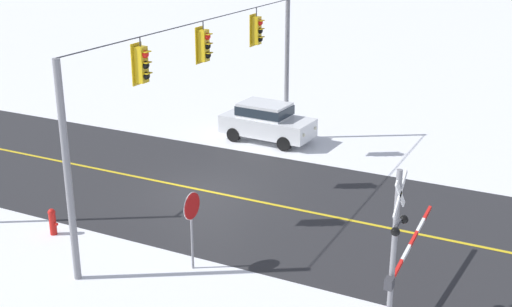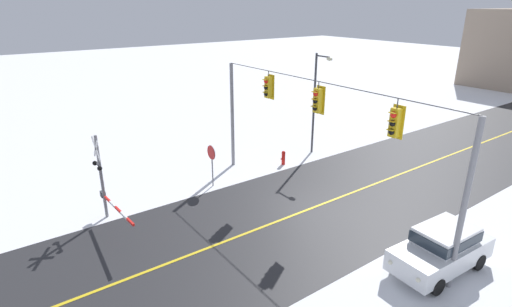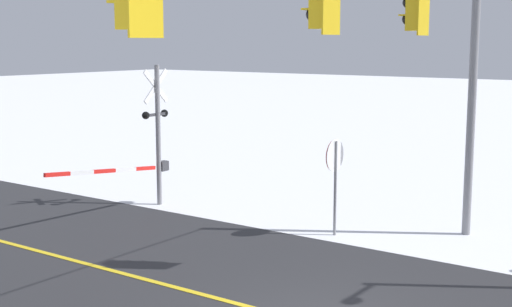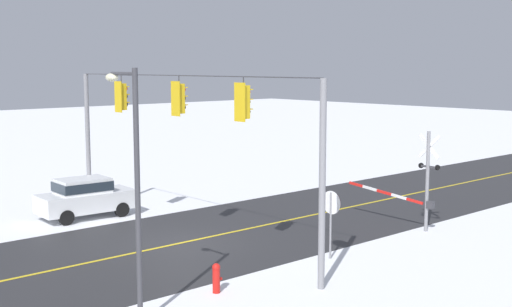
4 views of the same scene
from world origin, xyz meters
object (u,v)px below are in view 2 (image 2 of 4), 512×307
Objects in this scene: railroad_crossing at (103,181)px; streetlamp_near at (317,95)px; stop_sign at (212,157)px; fire_hydrant at (283,157)px; parked_car_white at (442,247)px.

streetlamp_near reaches higher than railroad_crossing.
fire_hydrant is (-0.15, 5.12, -1.25)m from stop_sign.
fire_hydrant is (0.37, -2.95, -3.45)m from streetlamp_near.
railroad_crossing is 13.96m from streetlamp_near.
parked_car_white is at bearing 39.30° from railroad_crossing.
fire_hydrant is (-11.47, 1.91, -0.49)m from parked_car_white.
railroad_crossing is at bearing -87.05° from fire_hydrant.
parked_car_white is at bearing -22.32° from streetlamp_near.
stop_sign is 5.75m from railroad_crossing.
streetlamp_near is at bearing 93.70° from stop_sign.
streetlamp_near is (-11.84, 4.86, 2.96)m from parked_car_white.
stop_sign is at bearing 94.09° from railroad_crossing.
railroad_crossing is 5.08× the size of fire_hydrant.
stop_sign is 0.55× the size of parked_car_white.
parked_car_white is at bearing 15.79° from stop_sign.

